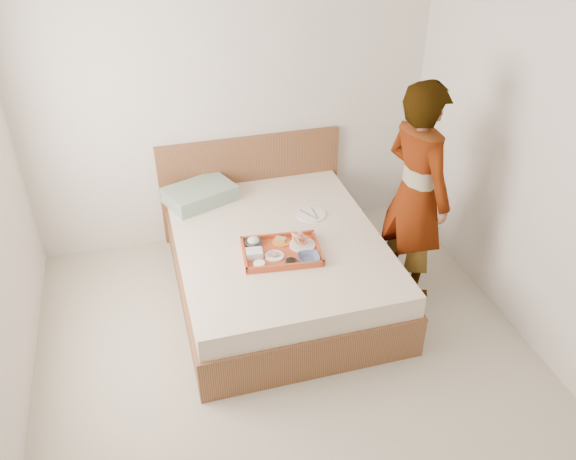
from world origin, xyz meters
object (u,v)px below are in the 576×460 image
at_px(bed, 279,264).
at_px(dinner_plate, 311,215).
at_px(person, 416,194).
at_px(tray, 281,251).

bearing_deg(bed, dinner_plate, 34.48).
xyz_separation_m(bed, person, (1.01, -0.23, 0.62)).
height_order(tray, person, person).
relative_size(bed, tray, 3.49).
bearing_deg(bed, person, -12.98).
distance_m(bed, dinner_plate, 0.50).
xyz_separation_m(dinner_plate, person, (0.67, -0.47, 0.35)).
bearing_deg(person, tray, 75.63).
bearing_deg(tray, person, 5.96).
height_order(tray, dinner_plate, tray).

